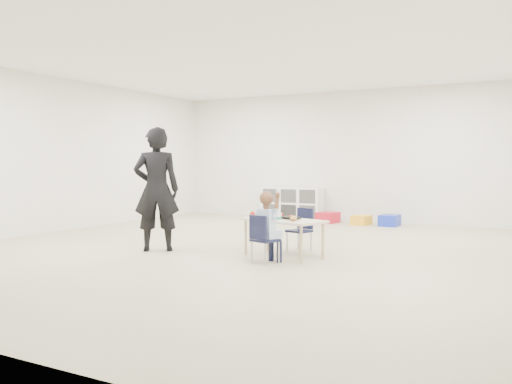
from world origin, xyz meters
The scene contains 16 objects.
room centered at (0.00, 0.00, 1.40)m, with size 9.00×9.02×2.80m.
table centered at (0.81, -0.34, 0.26)m, with size 1.21×0.84×0.51m.
chair_near centered at (0.82, -0.85, 0.30)m, with size 0.29×0.28×0.61m, color black, non-canonical shape.
chair_far centered at (0.81, 0.18, 0.30)m, with size 0.29×0.28×0.61m, color black, non-canonical shape.
child centered at (0.82, -0.85, 0.48)m, with size 0.40×0.40×0.96m, color #A5C3E0, non-canonical shape.
lunch_tray_near centered at (0.89, -0.29, 0.52)m, with size 0.22×0.16×0.03m, color black.
lunch_tray_far centered at (0.53, -0.16, 0.52)m, with size 0.22×0.16×0.03m, color black.
milk_carton centered at (0.79, -0.46, 0.56)m, with size 0.07×0.07×0.10m, color white.
bread_roll centered at (1.02, -0.48, 0.54)m, with size 0.09×0.09×0.07m, color #B08648.
apple_near centered at (0.72, -0.22, 0.54)m, with size 0.07×0.07×0.07m, color #9F150E.
apple_far centered at (0.29, -0.22, 0.54)m, with size 0.07×0.07×0.07m, color #9F150E.
cubby_shelf centered at (-1.20, 4.28, 0.35)m, with size 1.40×0.40×0.70m, color white.
adult centered at (-0.99, -0.72, 0.87)m, with size 0.64×0.42×1.75m, color black.
bin_red centered at (-0.19, 3.87, 0.11)m, with size 0.35×0.45×0.22m, color red.
bin_yellow centered at (0.55, 3.83, 0.10)m, with size 0.31×0.40×0.19m, color #FFAE1A.
bin_blue centered at (1.10, 3.91, 0.11)m, with size 0.35×0.45×0.22m, color #192DBC.
Camera 1 is at (3.90, -6.73, 1.23)m, focal length 38.00 mm.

